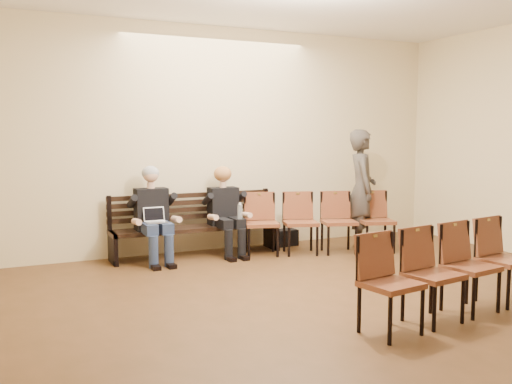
% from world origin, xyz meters
% --- Properties ---
extents(ground, '(10.00, 10.00, 0.00)m').
position_xyz_m(ground, '(0.00, 0.00, 0.00)').
color(ground, brown).
rests_on(ground, ground).
extents(room_walls, '(8.02, 10.01, 3.51)m').
position_xyz_m(room_walls, '(0.00, 0.79, 2.54)').
color(room_walls, beige).
rests_on(room_walls, ground).
extents(bench, '(2.60, 0.90, 0.45)m').
position_xyz_m(bench, '(-0.47, 4.65, 0.23)').
color(bench, black).
rests_on(bench, ground).
extents(seated_man, '(0.57, 0.79, 1.38)m').
position_xyz_m(seated_man, '(-1.17, 4.53, 0.69)').
color(seated_man, black).
rests_on(seated_man, ground).
extents(seated_woman, '(0.54, 0.75, 1.26)m').
position_xyz_m(seated_woman, '(-0.05, 4.53, 0.63)').
color(seated_woman, black).
rests_on(seated_woman, ground).
extents(laptop, '(0.34, 0.29, 0.22)m').
position_xyz_m(laptop, '(-1.18, 4.33, 0.56)').
color(laptop, '#B9B9BE').
rests_on(laptop, bench).
extents(water_bottle, '(0.07, 0.07, 0.25)m').
position_xyz_m(water_bottle, '(0.06, 4.23, 0.57)').
color(water_bottle, silver).
rests_on(water_bottle, bench).
extents(bag, '(0.37, 0.26, 0.27)m').
position_xyz_m(bag, '(1.10, 4.75, 0.13)').
color(bag, black).
rests_on(bag, ground).
extents(passerby, '(0.81, 0.95, 2.19)m').
position_xyz_m(passerby, '(2.10, 4.05, 1.10)').
color(passerby, '#38332E').
rests_on(passerby, ground).
extents(chair_row_front, '(2.37, 1.19, 0.95)m').
position_xyz_m(chair_row_front, '(1.30, 4.00, 0.48)').
color(chair_row_front, brown).
rests_on(chair_row_front, ground).
extents(chair_row_back, '(2.32, 0.85, 0.93)m').
position_xyz_m(chair_row_back, '(0.90, 0.81, 0.47)').
color(chair_row_back, brown).
rests_on(chair_row_back, ground).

